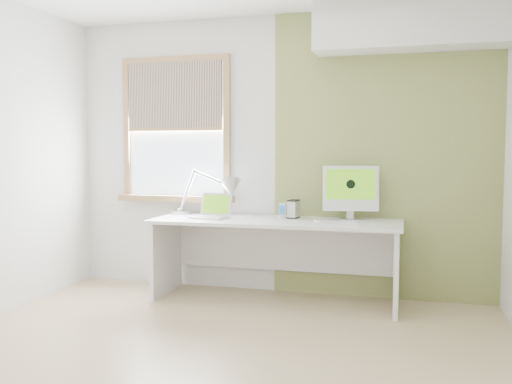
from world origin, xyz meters
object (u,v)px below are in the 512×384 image
(external_drive, at_px, (294,209))
(desk, at_px, (277,241))
(imac, at_px, (350,190))
(laptop, at_px, (213,212))
(desk_lamp, at_px, (221,191))

(external_drive, bearing_deg, desk, -139.77)
(desk, distance_m, imac, 0.80)
(laptop, distance_m, external_drive, 0.74)
(desk_lamp, bearing_deg, laptop, -97.12)
(laptop, relative_size, imac, 0.74)
(desk, relative_size, external_drive, 13.21)
(laptop, distance_m, imac, 1.26)
(desk, xyz_separation_m, laptop, (-0.59, -0.05, 0.25))
(desk, bearing_deg, external_drive, 40.23)
(desk, xyz_separation_m, imac, (0.64, 0.12, 0.46))
(desk, height_order, laptop, laptop)
(imac, bearing_deg, desk_lamp, 179.81)
(laptop, bearing_deg, external_drive, 12.88)
(external_drive, distance_m, imac, 0.54)
(desk_lamp, distance_m, laptop, 0.25)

